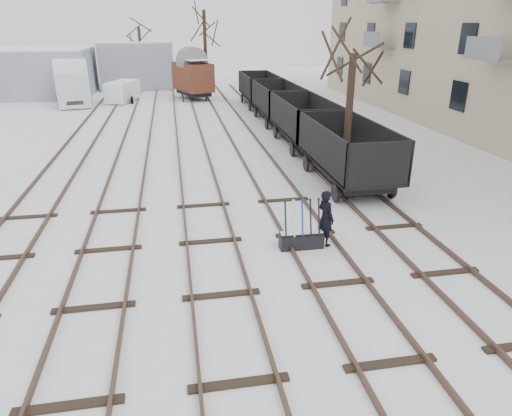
{
  "coord_description": "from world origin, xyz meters",
  "views": [
    {
      "loc": [
        -0.87,
        -9.54,
        6.23
      ],
      "look_at": [
        1.34,
        2.58,
        1.2
      ],
      "focal_mm": 32.0,
      "sensor_mm": 36.0,
      "label": 1
    }
  ],
  "objects_px": {
    "ground_frame": "(301,239)",
    "worker": "(326,218)",
    "lorry": "(72,81)",
    "freight_wagon_a": "(346,161)",
    "box_van_wagon": "(193,76)",
    "panel_van": "(123,91)"
  },
  "relations": [
    {
      "from": "ground_frame",
      "to": "box_van_wagon",
      "type": "relative_size",
      "value": 0.3
    },
    {
      "from": "box_van_wagon",
      "to": "panel_van",
      "type": "distance_m",
      "value": 6.02
    },
    {
      "from": "lorry",
      "to": "box_van_wagon",
      "type": "bearing_deg",
      "value": -9.49
    },
    {
      "from": "lorry",
      "to": "freight_wagon_a",
      "type": "bearing_deg",
      "value": -68.67
    },
    {
      "from": "ground_frame",
      "to": "lorry",
      "type": "xyz_separation_m",
      "value": [
        -11.46,
        28.84,
        1.48
      ]
    },
    {
      "from": "worker",
      "to": "freight_wagon_a",
      "type": "height_order",
      "value": "freight_wagon_a"
    },
    {
      "from": "ground_frame",
      "to": "worker",
      "type": "bearing_deg",
      "value": 8.31
    },
    {
      "from": "box_van_wagon",
      "to": "panel_van",
      "type": "height_order",
      "value": "box_van_wagon"
    },
    {
      "from": "ground_frame",
      "to": "lorry",
      "type": "distance_m",
      "value": 31.07
    },
    {
      "from": "worker",
      "to": "box_van_wagon",
      "type": "bearing_deg",
      "value": -17.71
    },
    {
      "from": "ground_frame",
      "to": "panel_van",
      "type": "relative_size",
      "value": 0.36
    },
    {
      "from": "box_van_wagon",
      "to": "lorry",
      "type": "xyz_separation_m",
      "value": [
        -9.86,
        -0.25,
        -0.19
      ]
    },
    {
      "from": "freight_wagon_a",
      "to": "panel_van",
      "type": "distance_m",
      "value": 25.75
    },
    {
      "from": "worker",
      "to": "lorry",
      "type": "distance_m",
      "value": 31.24
    },
    {
      "from": "box_van_wagon",
      "to": "panel_van",
      "type": "relative_size",
      "value": 1.19
    },
    {
      "from": "box_van_wagon",
      "to": "freight_wagon_a",
      "type": "bearing_deg",
      "value": -98.13
    },
    {
      "from": "worker",
      "to": "ground_frame",
      "type": "bearing_deg",
      "value": 75.25
    },
    {
      "from": "worker",
      "to": "lorry",
      "type": "xyz_separation_m",
      "value": [
        -12.21,
        28.74,
        0.91
      ]
    },
    {
      "from": "worker",
      "to": "freight_wagon_a",
      "type": "xyz_separation_m",
      "value": [
        2.62,
        5.24,
        0.09
      ]
    },
    {
      "from": "ground_frame",
      "to": "panel_van",
      "type": "distance_m",
      "value": 29.65
    },
    {
      "from": "box_van_wagon",
      "to": "lorry",
      "type": "bearing_deg",
      "value": 161.49
    },
    {
      "from": "ground_frame",
      "to": "box_van_wagon",
      "type": "bearing_deg",
      "value": 93.86
    }
  ]
}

